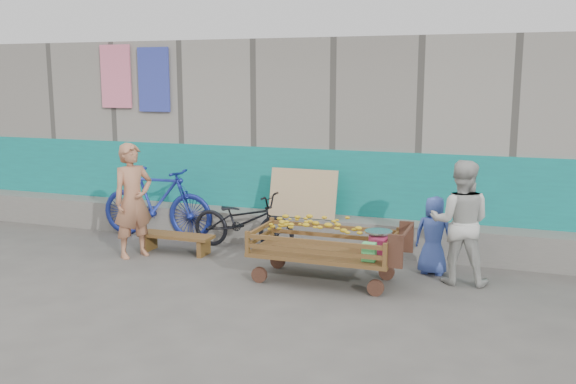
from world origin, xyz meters
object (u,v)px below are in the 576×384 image
(bench, at_px, (176,239))
(bicycle_dark, at_px, (243,221))
(woman, at_px, (460,222))
(child, at_px, (434,235))
(vendor_man, at_px, (133,201))
(bicycle_blue, at_px, (157,202))
(banana_cart, at_px, (321,238))

(bench, relative_size, bicycle_dark, 0.68)
(woman, bearing_deg, bench, -2.98)
(bench, relative_size, child, 1.08)
(woman, bearing_deg, vendor_man, 1.79)
(vendor_man, height_order, bicycle_blue, vendor_man)
(woman, height_order, bicycle_dark, woman)
(woman, bearing_deg, banana_cart, 15.09)
(banana_cart, height_order, bicycle_blue, bicycle_blue)
(vendor_man, xyz_separation_m, bicycle_blue, (-0.29, 1.06, -0.23))
(bench, xyz_separation_m, bicycle_blue, (-0.73, 0.71, 0.36))
(banana_cart, height_order, woman, woman)
(bicycle_dark, bearing_deg, woman, -96.73)
(vendor_man, bearing_deg, bicycle_blue, 44.78)
(banana_cart, height_order, bench, banana_cart)
(woman, bearing_deg, child, -39.23)
(vendor_man, distance_m, child, 4.01)
(bench, xyz_separation_m, woman, (3.85, -0.01, 0.55))
(banana_cart, distance_m, bicycle_dark, 1.80)
(bicycle_blue, bearing_deg, woman, -101.39)
(vendor_man, bearing_deg, child, -51.89)
(child, bearing_deg, banana_cart, 38.40)
(bench, bearing_deg, bicycle_blue, 135.97)
(bicycle_dark, bearing_deg, bicycle_blue, 85.41)
(vendor_man, xyz_separation_m, woman, (4.29, 0.35, -0.04))
(vendor_man, distance_m, bicycle_blue, 1.13)
(child, height_order, bicycle_blue, bicycle_blue)
(bicycle_dark, relative_size, bicycle_blue, 0.85)
(banana_cart, relative_size, child, 1.88)
(vendor_man, distance_m, bicycle_dark, 1.56)
(woman, xyz_separation_m, bicycle_dark, (-3.05, 0.51, -0.33))
(vendor_man, height_order, bicycle_dark, vendor_man)
(banana_cart, relative_size, bicycle_dark, 1.18)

